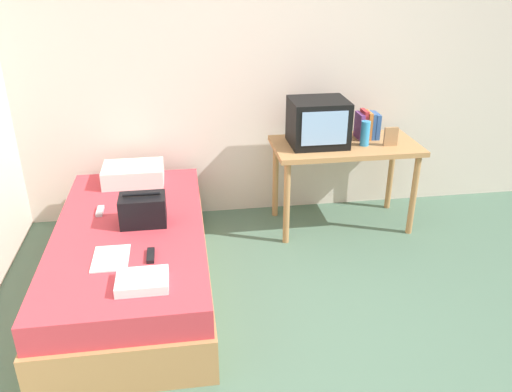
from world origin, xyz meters
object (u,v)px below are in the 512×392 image
at_px(pillow, 134,174).
at_px(desk, 345,154).
at_px(remote_dark, 151,255).
at_px(remote_silver, 100,211).
at_px(tv, 318,122).
at_px(picture_frame, 391,137).
at_px(folded_towel, 142,281).
at_px(magazine, 111,258).
at_px(water_bottle, 365,133).
at_px(bed, 133,258).
at_px(book_row, 367,125).
at_px(handbag, 143,210).

bearing_deg(pillow, desk, -2.38).
xyz_separation_m(remote_dark, remote_silver, (-0.37, 0.65, 0.00)).
distance_m(tv, picture_frame, 0.58).
bearing_deg(folded_towel, pillow, 95.26).
distance_m(magazine, folded_towel, 0.36).
xyz_separation_m(desk, water_bottle, (0.13, -0.06, 0.19)).
distance_m(bed, water_bottle, 2.00).
height_order(bed, picture_frame, picture_frame).
height_order(desk, remote_dark, desk).
xyz_separation_m(book_row, picture_frame, (0.12, -0.21, -0.03)).
relative_size(book_row, handbag, 0.79).
bearing_deg(pillow, bed, -89.13).
bearing_deg(bed, remote_dark, -68.81).
bearing_deg(pillow, picture_frame, -4.86).
xyz_separation_m(pillow, remote_silver, (-0.20, -0.51, -0.06)).
bearing_deg(bed, handbag, 21.02).
relative_size(water_bottle, magazine, 0.68).
relative_size(pillow, handbag, 1.55).
height_order(water_bottle, remote_dark, water_bottle).
height_order(bed, magazine, magazine).
bearing_deg(bed, tv, 26.13).
distance_m(book_row, remote_dark, 2.14).
relative_size(desk, book_row, 4.92).
relative_size(desk, remote_silver, 8.06).
xyz_separation_m(pillow, remote_dark, (0.17, -1.16, -0.06)).
bearing_deg(handbag, tv, 26.48).
xyz_separation_m(desk, picture_frame, (0.33, -0.10, 0.17)).
relative_size(handbag, remote_dark, 1.92).
height_order(tv, remote_dark, tv).
distance_m(water_bottle, picture_frame, 0.20).
bearing_deg(remote_silver, pillow, 68.55).
distance_m(bed, remote_dark, 0.50).
bearing_deg(remote_dark, remote_silver, 119.58).
height_order(bed, desk, desk).
bearing_deg(tv, magazine, -144.27).
bearing_deg(magazine, picture_frame, 25.10).
relative_size(picture_frame, magazine, 0.52).
xyz_separation_m(pillow, handbag, (0.11, -0.72, 0.03)).
distance_m(bed, desk, 1.86).
distance_m(pillow, remote_silver, 0.55).
height_order(bed, book_row, book_row).
distance_m(magazine, remote_silver, 0.65).
bearing_deg(desk, bed, -157.57).
height_order(handbag, remote_dark, handbag).
bearing_deg(handbag, bed, -158.98).
bearing_deg(remote_dark, water_bottle, 31.91).
distance_m(water_bottle, remote_silver, 2.09).
height_order(bed, folded_towel, folded_towel).
xyz_separation_m(picture_frame, remote_silver, (-2.22, -0.34, -0.32)).
relative_size(water_bottle, remote_silver, 1.37).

